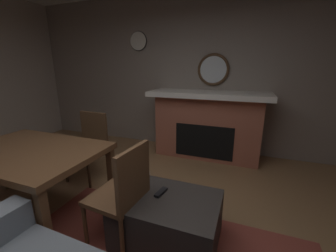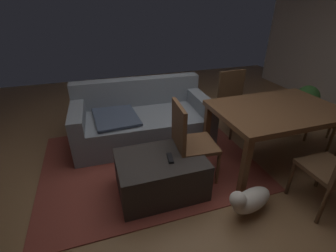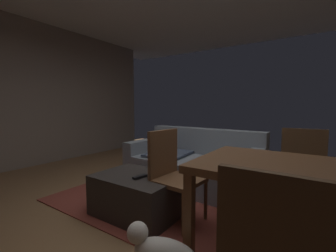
{
  "view_description": "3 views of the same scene",
  "coord_description": "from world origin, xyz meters",
  "px_view_note": "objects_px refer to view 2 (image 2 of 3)",
  "views": [
    {
      "loc": [
        -0.95,
        1.2,
        1.55
      ],
      "look_at": [
        -0.31,
        -0.47,
        1.05
      ],
      "focal_mm": 22.68,
      "sensor_mm": 36.0,
      "label": 1
    },
    {
      "loc": [
        -0.92,
        -2.22,
        1.86
      ],
      "look_at": [
        -0.26,
        -0.22,
        0.74
      ],
      "focal_mm": 25.52,
      "sensor_mm": 36.0,
      "label": 2
    },
    {
      "loc": [
        1.22,
        -2.07,
        1.17
      ],
      "look_at": [
        0.04,
        -0.32,
        0.99
      ],
      "focal_mm": 23.93,
      "sensor_mm": 36.0,
      "label": 3
    }
  ],
  "objects_px": {
    "couch": "(142,120)",
    "dining_chair_west": "(188,138)",
    "dining_table": "(276,114)",
    "tv_remote": "(170,158)",
    "ottoman_coffee_table": "(161,175)",
    "potted_plant": "(307,99)",
    "dining_chair_north": "(234,99)",
    "small_dog": "(250,200)"
  },
  "relations": [
    {
      "from": "couch",
      "to": "dining_chair_west",
      "type": "xyz_separation_m",
      "value": [
        0.29,
        -1.05,
        0.23
      ]
    },
    {
      "from": "dining_table",
      "to": "potted_plant",
      "type": "relative_size",
      "value": 2.53
    },
    {
      "from": "potted_plant",
      "to": "dining_chair_west",
      "type": "bearing_deg",
      "value": -161.26
    },
    {
      "from": "dining_chair_west",
      "to": "couch",
      "type": "bearing_deg",
      "value": 105.43
    },
    {
      "from": "ottoman_coffee_table",
      "to": "potted_plant",
      "type": "relative_size",
      "value": 1.55
    },
    {
      "from": "ottoman_coffee_table",
      "to": "small_dog",
      "type": "relative_size",
      "value": 1.69
    },
    {
      "from": "dining_chair_north",
      "to": "small_dog",
      "type": "height_order",
      "value": "dining_chair_north"
    },
    {
      "from": "dining_chair_west",
      "to": "dining_chair_north",
      "type": "distance_m",
      "value": 1.42
    },
    {
      "from": "tv_remote",
      "to": "dining_chair_north",
      "type": "xyz_separation_m",
      "value": [
        1.38,
        1.07,
        0.07
      ]
    },
    {
      "from": "tv_remote",
      "to": "dining_table",
      "type": "bearing_deg",
      "value": 16.77
    },
    {
      "from": "tv_remote",
      "to": "dining_chair_west",
      "type": "xyz_separation_m",
      "value": [
        0.27,
        0.19,
        0.07
      ]
    },
    {
      "from": "potted_plant",
      "to": "small_dog",
      "type": "height_order",
      "value": "potted_plant"
    },
    {
      "from": "couch",
      "to": "tv_remote",
      "type": "bearing_deg",
      "value": -88.87
    },
    {
      "from": "dining_chair_west",
      "to": "small_dog",
      "type": "bearing_deg",
      "value": -62.51
    },
    {
      "from": "couch",
      "to": "ottoman_coffee_table",
      "type": "bearing_deg",
      "value": -92.98
    },
    {
      "from": "potted_plant",
      "to": "small_dog",
      "type": "distance_m",
      "value": 2.73
    },
    {
      "from": "ottoman_coffee_table",
      "to": "dining_table",
      "type": "xyz_separation_m",
      "value": [
        1.47,
        0.13,
        0.44
      ]
    },
    {
      "from": "small_dog",
      "to": "couch",
      "type": "bearing_deg",
      "value": 110.47
    },
    {
      "from": "tv_remote",
      "to": "potted_plant",
      "type": "xyz_separation_m",
      "value": [
        2.85,
        1.06,
        -0.12
      ]
    },
    {
      "from": "dining_table",
      "to": "dining_chair_west",
      "type": "xyz_separation_m",
      "value": [
        -1.12,
        0.01,
        -0.14
      ]
    },
    {
      "from": "dining_table",
      "to": "couch",
      "type": "bearing_deg",
      "value": 143.06
    },
    {
      "from": "ottoman_coffee_table",
      "to": "dining_chair_north",
      "type": "xyz_separation_m",
      "value": [
        1.47,
        1.01,
        0.3
      ]
    },
    {
      "from": "dining_chair_north",
      "to": "dining_table",
      "type": "bearing_deg",
      "value": -89.67
    },
    {
      "from": "tv_remote",
      "to": "dining_chair_west",
      "type": "distance_m",
      "value": 0.33
    },
    {
      "from": "dining_table",
      "to": "ottoman_coffee_table",
      "type": "bearing_deg",
      "value": -175.11
    },
    {
      "from": "dining_chair_north",
      "to": "small_dog",
      "type": "xyz_separation_m",
      "value": [
        -0.75,
        -1.57,
        -0.35
      ]
    },
    {
      "from": "couch",
      "to": "ottoman_coffee_table",
      "type": "relative_size",
      "value": 2.18
    },
    {
      "from": "tv_remote",
      "to": "dining_chair_north",
      "type": "bearing_deg",
      "value": 47.04
    },
    {
      "from": "tv_remote",
      "to": "small_dog",
      "type": "distance_m",
      "value": 0.86
    },
    {
      "from": "ottoman_coffee_table",
      "to": "tv_remote",
      "type": "relative_size",
      "value": 5.59
    },
    {
      "from": "couch",
      "to": "small_dog",
      "type": "relative_size",
      "value": 3.68
    },
    {
      "from": "dining_table",
      "to": "dining_chair_north",
      "type": "bearing_deg",
      "value": 90.33
    },
    {
      "from": "dining_table",
      "to": "small_dog",
      "type": "bearing_deg",
      "value": -137.76
    },
    {
      "from": "dining_chair_north",
      "to": "potted_plant",
      "type": "bearing_deg",
      "value": -0.1
    },
    {
      "from": "dining_table",
      "to": "tv_remote",
      "type": "bearing_deg",
      "value": -172.64
    },
    {
      "from": "dining_chair_north",
      "to": "potted_plant",
      "type": "height_order",
      "value": "dining_chair_north"
    },
    {
      "from": "couch",
      "to": "tv_remote",
      "type": "relative_size",
      "value": 12.17
    },
    {
      "from": "couch",
      "to": "dining_chair_west",
      "type": "distance_m",
      "value": 1.12
    },
    {
      "from": "couch",
      "to": "small_dog",
      "type": "distance_m",
      "value": 1.87
    },
    {
      "from": "tv_remote",
      "to": "potted_plant",
      "type": "bearing_deg",
      "value": 29.86
    },
    {
      "from": "tv_remote",
      "to": "dining_table",
      "type": "height_order",
      "value": "dining_table"
    },
    {
      "from": "small_dog",
      "to": "dining_table",
      "type": "bearing_deg",
      "value": 42.24
    }
  ]
}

